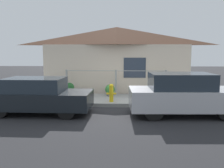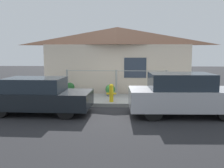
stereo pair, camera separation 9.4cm
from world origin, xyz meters
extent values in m
plane|color=#262628|center=(0.00, 0.00, 0.00)|extent=(60.00, 60.00, 0.00)
cube|color=gray|center=(0.00, 1.20, 0.07)|extent=(24.00, 2.40, 0.15)
cube|color=beige|center=(0.00, 2.83, 1.29)|extent=(7.40, 0.12, 2.57)
cube|color=#2D3847|center=(0.92, 2.76, 1.41)|extent=(1.10, 0.04, 1.00)
pyramid|color=brown|center=(0.00, 3.87, 3.05)|extent=(7.80, 2.20, 0.95)
cylinder|color=#999993|center=(-2.40, 2.25, 0.75)|extent=(0.10, 0.10, 1.20)
cylinder|color=#999993|center=(0.00, 2.25, 0.75)|extent=(0.10, 0.10, 1.20)
cylinder|color=#999993|center=(2.40, 2.25, 0.75)|extent=(0.10, 0.10, 1.20)
cylinder|color=#999993|center=(0.00, 2.25, 1.30)|extent=(4.80, 0.03, 0.03)
cube|color=black|center=(-2.62, -1.13, 0.51)|extent=(3.68, 1.69, 0.58)
cube|color=#232D38|center=(-2.77, -1.13, 1.04)|extent=(2.04, 1.46, 0.48)
cylinder|color=black|center=(-1.47, -0.47, 0.30)|extent=(0.60, 0.21, 0.60)
cylinder|color=black|center=(-1.51, -1.84, 0.30)|extent=(0.60, 0.21, 0.60)
cylinder|color=black|center=(-3.73, -0.42, 0.30)|extent=(0.60, 0.21, 0.60)
cube|color=#B7B7BC|center=(2.46, -1.13, 0.58)|extent=(3.83, 1.80, 0.69)
cube|color=#232D38|center=(2.31, -1.14, 1.20)|extent=(2.12, 1.54, 0.54)
cylinder|color=black|center=(3.61, -0.37, 0.32)|extent=(0.64, 0.22, 0.63)
cylinder|color=black|center=(1.27, -0.45, 0.32)|extent=(0.64, 0.22, 0.63)
cylinder|color=black|center=(1.32, -1.89, 0.32)|extent=(0.64, 0.22, 0.63)
cylinder|color=yellow|center=(-0.14, 0.40, 0.46)|extent=(0.17, 0.17, 0.62)
sphere|color=yellow|center=(-0.14, 0.40, 0.80)|extent=(0.18, 0.18, 0.18)
cylinder|color=yellow|center=(-0.27, 0.40, 0.49)|extent=(0.16, 0.08, 0.08)
cylinder|color=yellow|center=(-0.01, 0.40, 0.49)|extent=(0.16, 0.08, 0.08)
cylinder|color=slate|center=(-0.26, 1.73, 0.22)|extent=(0.31, 0.31, 0.15)
sphere|color=#387F38|center=(-0.26, 1.73, 0.47)|extent=(0.46, 0.46, 0.46)
cylinder|color=slate|center=(-2.22, 1.98, 0.25)|extent=(0.20, 0.20, 0.19)
sphere|color=#235B28|center=(-2.22, 1.98, 0.51)|extent=(0.46, 0.46, 0.46)
cylinder|color=brown|center=(1.85, 1.62, 0.23)|extent=(0.22, 0.22, 0.17)
sphere|color=#387F38|center=(1.85, 1.62, 0.51)|extent=(0.51, 0.51, 0.51)
camera|label=1|loc=(0.31, -9.72, 2.17)|focal=40.00mm
camera|label=2|loc=(0.40, -9.72, 2.17)|focal=40.00mm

